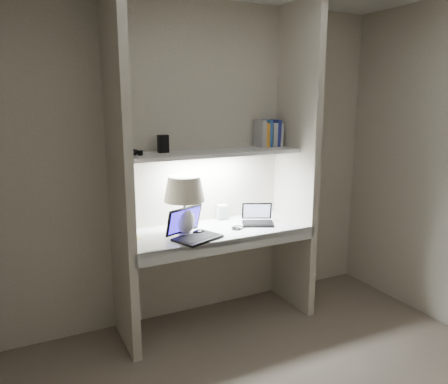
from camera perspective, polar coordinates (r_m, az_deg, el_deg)
back_wall at (r=3.53m, az=-2.90°, el=3.81°), size 3.20×0.01×2.50m
alcove_panel_left at (r=3.04m, az=-13.49°, el=2.16°), size 0.06×0.55×2.50m
alcove_panel_right at (r=3.65m, az=9.46°, el=3.95°), size 0.06×0.55×2.50m
desk at (r=3.39m, az=-0.94°, el=-5.17°), size 1.40×0.55×0.04m
desk_apron at (r=3.18m, az=1.09°, el=-6.93°), size 1.46×0.03×0.10m
shelf at (r=3.35m, az=-1.68°, el=5.11°), size 1.40×0.36×0.03m
strip_light at (r=3.35m, az=-1.68°, el=4.74°), size 0.60×0.04×0.02m
table_lamp at (r=3.18m, az=-5.18°, el=-0.52°), size 0.30×0.30×0.44m
laptop_main at (r=3.17m, az=-4.14°, el=-5.12°), size 0.40×0.38×0.22m
laptop_netbook at (r=3.54m, az=4.38°, el=-3.52°), size 0.31×0.30×0.16m
speaker at (r=3.63m, az=-0.24°, el=-2.65°), size 0.10×0.07×0.13m
mouse at (r=3.26m, az=-3.31°, el=-5.22°), size 0.11×0.08×0.04m
cable_coil at (r=3.41m, az=1.83°, el=-4.65°), size 0.12×0.12×0.01m
sticky_note at (r=3.23m, az=-11.72°, el=-5.97°), size 0.09×0.09×0.00m
book_row at (r=3.69m, az=5.82°, el=7.56°), size 0.21×0.15×0.22m
shelf_box at (r=3.28m, az=-7.95°, el=6.26°), size 0.08×0.06×0.13m
shelf_gadget at (r=3.13m, az=-11.93°, el=5.09°), size 0.11×0.08×0.05m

